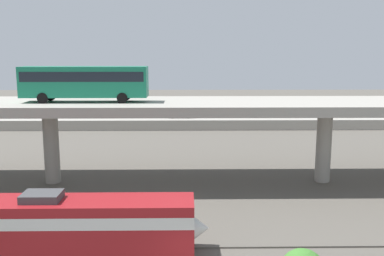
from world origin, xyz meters
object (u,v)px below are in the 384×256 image
parked_car_4 (181,113)px  parked_car_5 (339,113)px  parked_car_0 (81,112)px  parked_car_2 (38,110)px  train_locomotive (93,222)px  parked_car_1 (290,112)px  parked_car_3 (255,111)px  transit_bus_on_overpass (85,81)px

parked_car_4 → parked_car_5: bearing=-178.9°
parked_car_0 → parked_car_5: size_ratio=0.98×
parked_car_0 → parked_car_4: bearing=-8.2°
parked_car_0 → parked_car_2: bearing=165.5°
train_locomotive → parked_car_1: (24.31, 49.03, 0.30)m
parked_car_3 → parked_car_1: bearing=160.9°
parked_car_0 → parked_car_3: 31.16m
transit_bus_on_overpass → parked_car_2: transit_bus_on_overpass is taller
parked_car_1 → parked_car_5: bearing=177.9°
parked_car_0 → parked_car_5: 45.63m
train_locomotive → parked_car_3: 54.29m
transit_bus_on_overpass → parked_car_2: 42.01m
transit_bus_on_overpass → parked_car_0: size_ratio=2.69×
transit_bus_on_overpass → parked_car_4: transit_bus_on_overpass is taller
parked_car_4 → parked_car_2: bearing=-10.3°
parked_car_1 → parked_car_5: same height
train_locomotive → parked_car_5: size_ratio=3.37×
train_locomotive → transit_bus_on_overpass: (-3.71, 15.52, 8.04)m
train_locomotive → transit_bus_on_overpass: size_ratio=1.27×
train_locomotive → parked_car_0: train_locomotive is taller
train_locomotive → parked_car_2: size_ratio=3.74×
parked_car_1 → parked_car_3: same height
parked_car_0 → parked_car_4: (17.73, -2.55, 0.00)m
parked_car_0 → parked_car_5: same height
train_locomotive → parked_car_0: bearing=104.0°
parked_car_0 → parked_car_4: 17.91m
transit_bus_on_overpass → parked_car_5: transit_bus_on_overpass is taller
parked_car_3 → parked_car_4: (-13.43, -2.85, -0.00)m
parked_car_0 → parked_car_3: same height
parked_car_3 → parked_car_0: bearing=0.6°
parked_car_2 → parked_car_5: (54.09, -4.23, 0.00)m
train_locomotive → transit_bus_on_overpass: 17.87m
train_locomotive → parked_car_5: bearing=55.9°
parked_car_0 → parked_car_2: (-8.51, 2.21, -0.00)m
parked_car_2 → parked_car_4: 26.67m
parked_car_1 → parked_car_4: (-19.23, -0.84, 0.00)m
train_locomotive → parked_car_0: size_ratio=3.43×
parked_car_3 → parked_car_4: 13.72m
parked_car_2 → parked_car_3: bearing=177.2°
parked_car_0 → parked_car_5: (45.58, -2.02, 0.00)m
parked_car_2 → parked_car_4: (26.24, -4.76, 0.00)m
parked_car_0 → parked_car_3: bearing=0.6°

